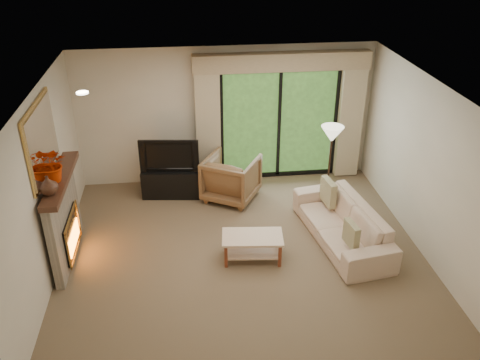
{
  "coord_description": "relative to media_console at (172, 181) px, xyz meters",
  "views": [
    {
      "loc": [
        -0.8,
        -6.39,
        4.69
      ],
      "look_at": [
        0.0,
        0.3,
        1.1
      ],
      "focal_mm": 38.0,
      "sensor_mm": 36.0,
      "label": 1
    }
  ],
  "objects": [
    {
      "name": "wall_back",
      "position": [
        1.07,
        0.55,
        1.04
      ],
      "size": [
        5.0,
        0.0,
        5.0
      ],
      "primitive_type": "plane",
      "rotation": [
        1.57,
        0.0,
        0.0
      ],
      "color": "beige",
      "rests_on": "ground"
    },
    {
      "name": "curtain_right",
      "position": [
        3.42,
        0.39,
        0.94
      ],
      "size": [
        0.45,
        0.18,
        2.35
      ],
      "primitive_type": "cube",
      "color": "tan",
      "rests_on": "floor"
    },
    {
      "name": "floor",
      "position": [
        1.07,
        -1.95,
        -0.26
      ],
      "size": [
        5.5,
        5.5,
        0.0
      ],
      "primitive_type": "plane",
      "color": "brown",
      "rests_on": "ground"
    },
    {
      "name": "sofa",
      "position": [
        2.68,
        -1.82,
        0.05
      ],
      "size": [
        1.15,
        2.26,
        0.63
      ],
      "primitive_type": "imported",
      "rotation": [
        0.0,
        0.0,
        -1.42
      ],
      "color": "#CBAA90",
      "rests_on": "floor"
    },
    {
      "name": "branches",
      "position": [
        -1.54,
        -1.88,
        1.36
      ],
      "size": [
        0.53,
        0.48,
        0.52
      ],
      "primitive_type": "imported",
      "rotation": [
        0.0,
        0.0,
        -0.18
      ],
      "color": "#B42A02",
      "rests_on": "fireplace"
    },
    {
      "name": "wall_right",
      "position": [
        3.82,
        -1.95,
        1.04
      ],
      "size": [
        0.0,
        5.0,
        5.0
      ],
      "primitive_type": "plane",
      "rotation": [
        1.57,
        0.0,
        -1.57
      ],
      "color": "beige",
      "rests_on": "ground"
    },
    {
      "name": "tv",
      "position": [
        0.0,
        0.0,
        0.57
      ],
      "size": [
        1.07,
        0.26,
        0.61
      ],
      "primitive_type": "imported",
      "rotation": [
        0.0,
        0.0,
        -0.12
      ],
      "color": "black",
      "rests_on": "media_console"
    },
    {
      "name": "ceiling",
      "position": [
        1.07,
        -1.95,
        2.34
      ],
      "size": [
        5.5,
        5.5,
        0.0
      ],
      "primitive_type": "plane",
      "rotation": [
        3.14,
        0.0,
        0.0
      ],
      "color": "white",
      "rests_on": "ground"
    },
    {
      "name": "pillow_near",
      "position": [
        2.61,
        -2.44,
        0.27
      ],
      "size": [
        0.15,
        0.37,
        0.36
      ],
      "primitive_type": "cube",
      "rotation": [
        0.0,
        0.0,
        0.15
      ],
      "color": "brown",
      "rests_on": "sofa"
    },
    {
      "name": "cornice",
      "position": [
        2.07,
        0.41,
        2.06
      ],
      "size": [
        3.2,
        0.24,
        0.32
      ],
      "primitive_type": "cube",
      "color": "tan",
      "rests_on": "wall_back"
    },
    {
      "name": "wall_left",
      "position": [
        -1.68,
        -1.95,
        1.04
      ],
      "size": [
        0.0,
        5.0,
        5.0
      ],
      "primitive_type": "plane",
      "rotation": [
        1.57,
        0.0,
        1.57
      ],
      "color": "beige",
      "rests_on": "ground"
    },
    {
      "name": "media_console",
      "position": [
        0.0,
        0.0,
        0.0
      ],
      "size": [
        1.1,
        0.59,
        0.53
      ],
      "primitive_type": "cube",
      "rotation": [
        0.0,
        0.0,
        -0.12
      ],
      "color": "black",
      "rests_on": "floor"
    },
    {
      "name": "sliding_door",
      "position": [
        2.07,
        0.5,
        0.84
      ],
      "size": [
        2.26,
        0.1,
        2.16
      ],
      "primitive_type": null,
      "color": "black",
      "rests_on": "floor"
    },
    {
      "name": "pillow_far",
      "position": [
        2.61,
        -1.2,
        0.28
      ],
      "size": [
        0.17,
        0.44,
        0.42
      ],
      "primitive_type": "cube",
      "rotation": [
        0.0,
        0.0,
        0.15
      ],
      "color": "brown",
      "rests_on": "sofa"
    },
    {
      "name": "fireplace",
      "position": [
        -1.56,
        -1.75,
        0.42
      ],
      "size": [
        0.24,
        1.7,
        1.37
      ],
      "primitive_type": null,
      "color": "gray",
      "rests_on": "floor"
    },
    {
      "name": "vase",
      "position": [
        -1.54,
        -2.24,
        1.24
      ],
      "size": [
        0.31,
        0.31,
        0.26
      ],
      "primitive_type": "imported",
      "rotation": [
        0.0,
        0.0,
        0.27
      ],
      "color": "#432619",
      "rests_on": "fireplace"
    },
    {
      "name": "wall_front",
      "position": [
        1.07,
        -4.45,
        1.04
      ],
      "size": [
        5.0,
        0.0,
        5.0
      ],
      "primitive_type": "plane",
      "rotation": [
        -1.57,
        0.0,
        0.0
      ],
      "color": "beige",
      "rests_on": "ground"
    },
    {
      "name": "floor_lamp",
      "position": [
        2.78,
        -0.59,
        0.47
      ],
      "size": [
        0.5,
        0.5,
        1.46
      ],
      "primitive_type": null,
      "rotation": [
        0.0,
        0.0,
        -0.36
      ],
      "color": "beige",
      "rests_on": "floor"
    },
    {
      "name": "curtain_left",
      "position": [
        0.72,
        0.39,
        0.94
      ],
      "size": [
        0.45,
        0.18,
        2.35
      ],
      "primitive_type": "cube",
      "color": "tan",
      "rests_on": "floor"
    },
    {
      "name": "mirror",
      "position": [
        -1.64,
        -1.75,
        1.69
      ],
      "size": [
        0.07,
        1.45,
        1.02
      ],
      "primitive_type": null,
      "color": "tan",
      "rests_on": "wall_left"
    },
    {
      "name": "armchair",
      "position": [
        1.08,
        -0.27,
        0.15
      ],
      "size": [
        1.21,
        1.22,
        0.82
      ],
      "primitive_type": "imported",
      "rotation": [
        0.0,
        0.0,
        2.63
      ],
      "color": "brown",
      "rests_on": "floor"
    },
    {
      "name": "coffee_table",
      "position": [
        1.2,
        -2.14,
        -0.06
      ],
      "size": [
        0.95,
        0.58,
        0.41
      ],
      "primitive_type": null,
      "rotation": [
        0.0,
        0.0,
        -0.1
      ],
      "color": "beige",
      "rests_on": "floor"
    }
  ]
}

